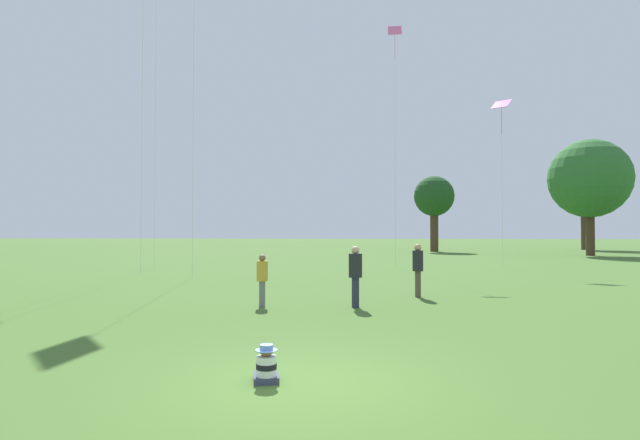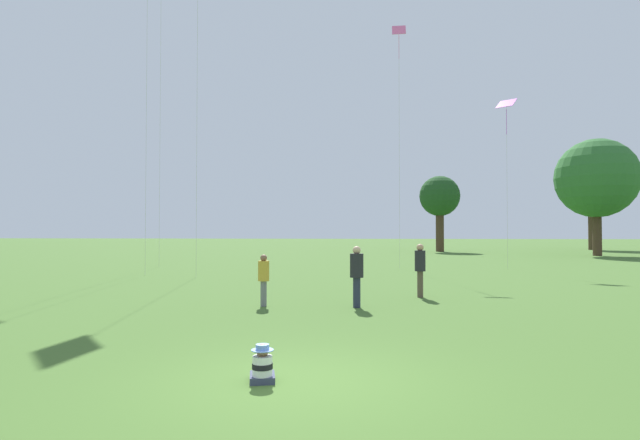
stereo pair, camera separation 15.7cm
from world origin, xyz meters
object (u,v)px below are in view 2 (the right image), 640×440
at_px(seated_toddler, 262,366).
at_px(person_standing_2, 357,271).
at_px(kite_1, 506,108).
at_px(person_standing_0, 264,276).
at_px(kite_5, 399,43).
at_px(person_standing_1, 420,265).
at_px(distant_tree_1, 596,179).
at_px(distant_tree_0, 592,187).
at_px(distant_tree_2, 440,197).

distance_m(seated_toddler, person_standing_2, 7.48).
relative_size(seated_toddler, person_standing_2, 0.32).
bearing_deg(kite_1, seated_toddler, -32.31).
xyz_separation_m(person_standing_0, kite_5, (4.80, 15.81, 12.73)).
bearing_deg(kite_1, person_standing_1, -35.24).
relative_size(seated_toddler, person_standing_0, 0.37).
bearing_deg(person_standing_2, person_standing_0, 115.53).
bearing_deg(distant_tree_1, kite_1, -125.49).
xyz_separation_m(kite_1, distant_tree_0, (18.63, 33.36, -1.90)).
height_order(kite_1, distant_tree_1, distant_tree_1).
bearing_deg(distant_tree_0, person_standing_2, -118.68).
distance_m(person_standing_2, distant_tree_0, 56.73).
height_order(person_standing_0, distant_tree_0, distant_tree_0).
distance_m(person_standing_1, distant_tree_2, 40.11).
bearing_deg(seated_toddler, person_standing_2, 67.97).
xyz_separation_m(distant_tree_0, distant_tree_1, (-6.15, -15.85, -0.59)).
distance_m(kite_1, kite_5, 7.54).
distance_m(person_standing_1, kite_5, 18.28).
bearing_deg(person_standing_0, kite_1, -111.22).
height_order(seated_toddler, person_standing_0, person_standing_0).
relative_size(person_standing_1, person_standing_2, 1.00).
bearing_deg(kite_1, distant_tree_1, 134.38).
bearing_deg(person_standing_1, kite_5, -132.21).
distance_m(person_standing_0, distant_tree_1, 41.57).
xyz_separation_m(seated_toddler, person_standing_2, (1.14, 7.34, 0.82)).
xyz_separation_m(kite_5, distant_tree_1, (18.84, 17.81, -6.54)).
height_order(person_standing_1, distant_tree_2, distant_tree_2).
distance_m(kite_1, distant_tree_0, 38.26).
bearing_deg(distant_tree_0, seated_toddler, -116.40).
distance_m(distant_tree_0, distant_tree_2, 20.72).
relative_size(person_standing_1, distant_tree_1, 0.17).
bearing_deg(person_standing_0, kite_5, -93.43).
relative_size(person_standing_0, distant_tree_0, 0.14).
height_order(kite_5, distant_tree_0, kite_5).
bearing_deg(person_standing_2, distant_tree_1, -7.50).
bearing_deg(kite_5, person_standing_2, -51.53).
bearing_deg(distant_tree_2, kite_5, -102.46).
xyz_separation_m(person_standing_2, kite_1, (8.41, 16.07, 8.53)).
distance_m(seated_toddler, person_standing_1, 10.36).
relative_size(seated_toddler, distant_tree_2, 0.07).
bearing_deg(kite_5, person_standing_1, -44.15).
bearing_deg(person_standing_1, distant_tree_0, -160.19).
height_order(seated_toddler, kite_5, kite_5).
relative_size(person_standing_2, distant_tree_0, 0.16).
relative_size(kite_5, distant_tree_2, 1.76).
xyz_separation_m(person_standing_1, distant_tree_0, (25.00, 46.94, 6.62)).
bearing_deg(seated_toddler, person_standing_1, 58.83).
distance_m(person_standing_2, distant_tree_1, 40.00).
bearing_deg(distant_tree_0, person_standing_1, -118.03).
relative_size(seated_toddler, kite_1, 0.06).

